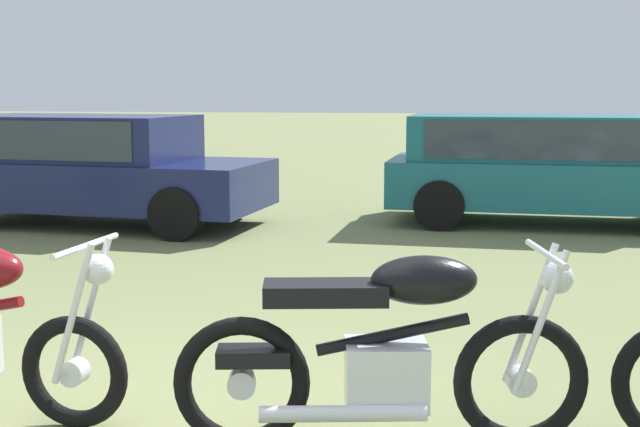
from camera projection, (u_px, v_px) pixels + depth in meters
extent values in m
torus|color=black|center=(74.00, 372.00, 4.43)|extent=(0.61, 0.14, 0.61)
cylinder|color=silver|center=(74.00, 372.00, 4.43)|extent=(0.15, 0.11, 0.14)
cylinder|color=silver|center=(91.00, 306.00, 4.45)|extent=(0.28, 0.06, 0.75)
cylinder|color=silver|center=(73.00, 314.00, 4.28)|extent=(0.28, 0.06, 0.75)
cylinder|color=silver|center=(86.00, 246.00, 4.31)|extent=(0.08, 0.64, 0.03)
sphere|color=silver|center=(98.00, 269.00, 4.31)|extent=(0.17, 0.17, 0.16)
torus|color=black|center=(521.00, 381.00, 4.19)|extent=(0.68, 0.21, 0.67)
torus|color=black|center=(242.00, 383.00, 4.16)|extent=(0.68, 0.21, 0.67)
cylinder|color=silver|center=(521.00, 381.00, 4.19)|extent=(0.16, 0.12, 0.14)
cylinder|color=silver|center=(242.00, 383.00, 4.16)|extent=(0.16, 0.12, 0.14)
cylinder|color=silver|center=(530.00, 313.00, 4.23)|extent=(0.27, 0.08, 0.72)
cylinder|color=silver|center=(540.00, 323.00, 4.06)|extent=(0.27, 0.08, 0.72)
cube|color=silver|center=(386.00, 374.00, 4.17)|extent=(0.45, 0.37, 0.32)
cylinder|color=black|center=(393.00, 335.00, 4.14)|extent=(0.75, 0.20, 0.22)
ellipsoid|color=black|center=(424.00, 280.00, 4.10)|extent=(0.56, 0.35, 0.24)
cube|color=black|center=(325.00, 293.00, 4.10)|extent=(0.63, 0.34, 0.10)
cube|color=black|center=(254.00, 356.00, 4.14)|extent=(0.39, 0.24, 0.08)
cylinder|color=silver|center=(546.00, 254.00, 4.10)|extent=(0.15, 0.64, 0.03)
sphere|color=silver|center=(557.00, 278.00, 4.12)|extent=(0.19, 0.19, 0.16)
cylinder|color=silver|center=(343.00, 414.00, 4.03)|extent=(0.80, 0.22, 0.08)
cube|color=#161E4C|center=(104.00, 183.00, 11.10)|extent=(4.40, 2.28, 0.60)
cube|color=#161E4C|center=(75.00, 138.00, 11.12)|extent=(3.12, 1.96, 0.60)
cube|color=#2D3842|center=(75.00, 137.00, 11.12)|extent=(2.68, 1.95, 0.48)
cylinder|color=black|center=(229.00, 196.00, 11.60)|extent=(0.66, 0.29, 0.64)
cylinder|color=black|center=(176.00, 214.00, 9.95)|extent=(0.66, 0.29, 0.64)
cylinder|color=black|center=(47.00, 190.00, 12.33)|extent=(0.66, 0.29, 0.64)
cube|color=#19606B|center=(559.00, 183.00, 11.15)|extent=(4.50, 2.03, 0.60)
cube|color=#19606B|center=(530.00, 138.00, 11.15)|extent=(3.17, 1.79, 0.60)
cube|color=#2D3842|center=(530.00, 137.00, 11.14)|extent=(2.71, 1.80, 0.48)
cylinder|color=black|center=(448.00, 190.00, 12.31)|extent=(0.65, 0.25, 0.64)
cylinder|color=black|center=(439.00, 205.00, 10.68)|extent=(0.65, 0.25, 0.64)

